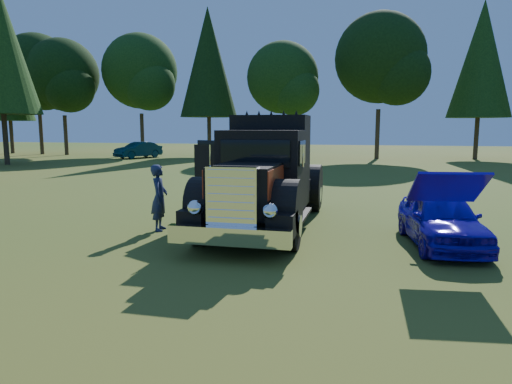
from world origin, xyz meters
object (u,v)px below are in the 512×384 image
object	(u,v)px
diamond_t_truck	(264,180)
spectator_far	(219,192)
spectator_near	(159,198)
hotrod_coupe	(441,219)
distant_teal_car	(138,150)

from	to	relation	value
diamond_t_truck	spectator_far	xyz separation A→B (m)	(-1.59, 1.01, -0.50)
diamond_t_truck	spectator_near	xyz separation A→B (m)	(-2.59, -0.91, -0.42)
hotrod_coupe	spectator_far	distance (m)	6.20
distant_teal_car	hotrod_coupe	bearing A→B (deg)	-25.16
diamond_t_truck	hotrod_coupe	size ratio (longest dim) A/B	1.75
diamond_t_truck	hotrod_coupe	world-z (taller)	diamond_t_truck
diamond_t_truck	spectator_near	world-z (taller)	diamond_t_truck
diamond_t_truck	hotrod_coupe	xyz separation A→B (m)	(4.29, -0.93, -0.66)
diamond_t_truck	hotrod_coupe	bearing A→B (deg)	-12.18
diamond_t_truck	spectator_far	bearing A→B (deg)	147.66
diamond_t_truck	distant_teal_car	size ratio (longest dim) A/B	1.70
diamond_t_truck	spectator_near	size ratio (longest dim) A/B	4.15
spectator_far	distant_teal_car	bearing A→B (deg)	67.41
distant_teal_car	diamond_t_truck	bearing A→B (deg)	-30.47
spectator_near	spectator_far	world-z (taller)	spectator_near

